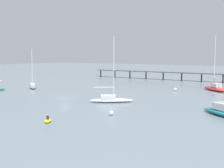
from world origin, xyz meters
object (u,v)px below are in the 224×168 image
Objects in this scene: sailboat_gray at (33,86)px; mooring_buoy_mid at (111,113)px; pier at (202,71)px; sailboat_white at (111,99)px; dinghy_yellow at (48,120)px; mooring_buoy_near at (175,89)px; sailboat_red at (215,88)px.

sailboat_gray is 14.28× the size of mooring_buoy_mid.
sailboat_white is (-2.68, -53.86, -3.26)m from pier.
sailboat_white is 19.07m from dinghy_yellow.
sailboat_gray reaches higher than dinghy_yellow.
dinghy_yellow is at bearing -37.09° from sailboat_gray.
sailboat_red is at bearing 37.03° from mooring_buoy_near.
mooring_buoy_mid is at bearing -86.08° from pier.
mooring_buoy_near is (4.43, 24.16, -0.33)m from sailboat_white.
sailboat_red is (10.47, -23.13, -3.13)m from pier.
dinghy_yellow reaches higher than mooring_buoy_near.
sailboat_red reaches higher than pier.
pier is 25.44× the size of dinghy_yellow.
mooring_buoy_mid is (5.30, 8.76, 0.17)m from dinghy_yellow.
mooring_buoy_mid is at bearing -85.61° from mooring_buoy_near.
sailboat_gray is 0.76× the size of sailboat_red.
dinghy_yellow is at bearing -93.54° from mooring_buoy_near.
mooring_buoy_mid is (39.64, -17.20, -0.32)m from sailboat_gray.
sailboat_red reaches higher than sailboat_gray.
sailboat_red is at bearing 81.56° from mooring_buoy_mid.
mooring_buoy_mid is at bearing -23.46° from sailboat_gray.
sailboat_red is 10.93m from mooring_buoy_near.
dinghy_yellow is (-0.92, -72.85, -3.79)m from pier.
sailboat_red is (13.14, 30.74, 0.13)m from sailboat_white.
sailboat_white is at bearing 95.30° from dinghy_yellow.
pier is at bearing 89.28° from dinghy_yellow.
mooring_buoy_near is 34.49m from mooring_buoy_mid.
mooring_buoy_mid is at bearing 58.80° from dinghy_yellow.
pier is at bearing 93.37° from mooring_buoy_near.
sailboat_white reaches higher than dinghy_yellow.
sailboat_red is 17.56× the size of mooring_buoy_near.
pier is 72.95m from dinghy_yellow.
dinghy_yellow is 10.24m from mooring_buoy_mid.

